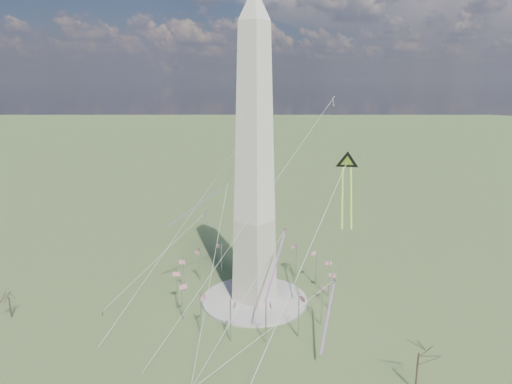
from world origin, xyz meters
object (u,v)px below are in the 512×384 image
Objects in this scene: tree_near at (419,350)px; kite_delta_black at (347,165)px; person_west at (103,313)px; washington_monument at (255,163)px.

kite_delta_black is (-30.79, 19.79, 38.34)m from tree_near.
person_west is at bearing -164.96° from tree_near.
tree_near is at bearing -12.34° from washington_monument.
tree_near is at bearing 118.91° from kite_delta_black.
tree_near is 0.73× the size of kite_delta_black.
washington_monument is 71.43m from tree_near.
washington_monument is at bearing -15.32° from kite_delta_black.
washington_monument reaches higher than person_west.
washington_monument reaches higher than tree_near.
tree_near is 53.01m from kite_delta_black.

